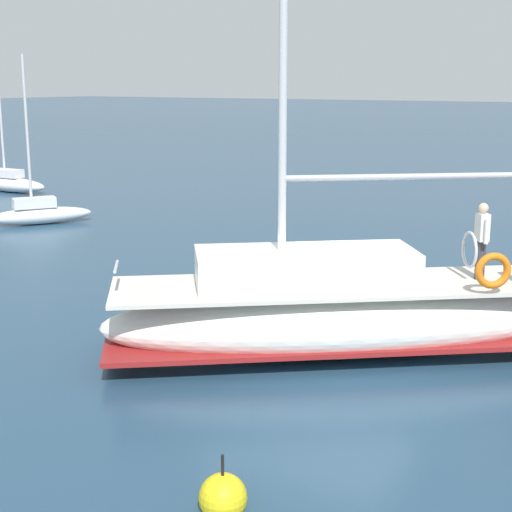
{
  "coord_description": "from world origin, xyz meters",
  "views": [
    {
      "loc": [
        -13.52,
        -6.35,
        5.43
      ],
      "look_at": [
        0.07,
        2.14,
        1.8
      ],
      "focal_mm": 54.34,
      "sensor_mm": 36.0,
      "label": 1
    }
  ],
  "objects_px": {
    "main_sailboat": "(336,311)",
    "moored_sloop_near": "(10,182)",
    "moored_ketch_distant": "(39,212)",
    "mooring_buoy": "(223,497)"
  },
  "relations": [
    {
      "from": "moored_sloop_near",
      "to": "main_sailboat",
      "type": "bearing_deg",
      "value": -117.42
    },
    {
      "from": "main_sailboat",
      "to": "moored_ketch_distant",
      "type": "relative_size",
      "value": 1.8
    },
    {
      "from": "moored_sloop_near",
      "to": "moored_ketch_distant",
      "type": "height_order",
      "value": "moored_sloop_near"
    },
    {
      "from": "main_sailboat",
      "to": "moored_ketch_distant",
      "type": "xyz_separation_m",
      "value": [
        7.14,
        16.29,
        -0.43
      ]
    },
    {
      "from": "moored_sloop_near",
      "to": "moored_ketch_distant",
      "type": "distance_m",
      "value": 9.76
    },
    {
      "from": "main_sailboat",
      "to": "moored_sloop_near",
      "type": "height_order",
      "value": "main_sailboat"
    },
    {
      "from": "moored_ketch_distant",
      "to": "mooring_buoy",
      "type": "height_order",
      "value": "moored_ketch_distant"
    },
    {
      "from": "main_sailboat",
      "to": "moored_sloop_near",
      "type": "bearing_deg",
      "value": 62.58
    },
    {
      "from": "moored_ketch_distant",
      "to": "mooring_buoy",
      "type": "distance_m",
      "value": 22.1
    },
    {
      "from": "moored_sloop_near",
      "to": "moored_ketch_distant",
      "type": "xyz_separation_m",
      "value": [
        -5.5,
        -8.07,
        -0.04
      ]
    }
  ]
}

